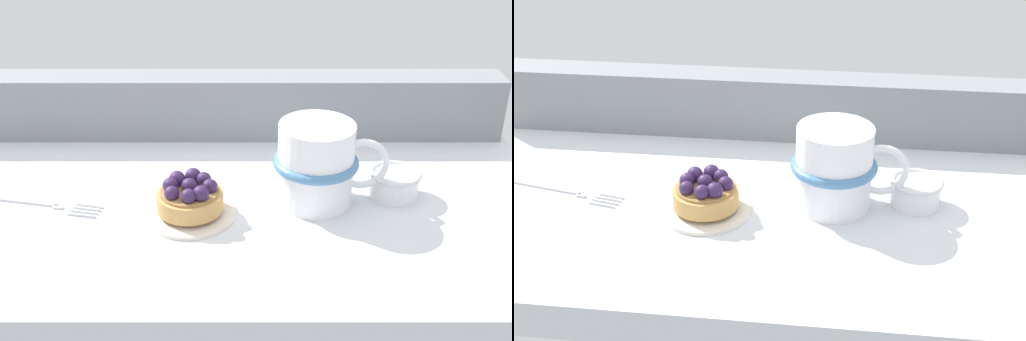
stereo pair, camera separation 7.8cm
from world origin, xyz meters
TOP-DOWN VIEW (x-y plane):
  - ground_plane at (0.00, 0.00)cm, footprint 79.63×43.67cm
  - window_rail_back at (0.00, 19.00)cm, footprint 78.04×5.66cm
  - dessert_plate at (-3.34, -3.31)cm, footprint 10.60×10.60cm
  - raspberry_tart at (-3.33, -3.25)cm, footprint 7.70×7.70cm
  - coffee_mug at (11.49, 0.41)cm, footprint 13.82×10.19cm
  - dessert_fork at (-22.44, -1.05)cm, footprint 17.44×5.11cm
  - sugar_bowl at (21.12, 1.32)cm, footprint 6.33×6.33cm

SIDE VIEW (x-z plane):
  - ground_plane at x=0.00cm, z-range -4.25..0.00cm
  - dessert_fork at x=-22.44cm, z-range 0.00..0.60cm
  - dessert_plate at x=-3.34cm, z-range -0.03..0.96cm
  - sugar_bowl at x=21.12cm, z-range 0.14..3.48cm
  - raspberry_tart at x=-3.33cm, z-range 0.67..4.63cm
  - window_rail_back at x=0.00cm, z-range 0.00..8.95cm
  - coffee_mug at x=11.49cm, z-range 0.03..10.15cm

